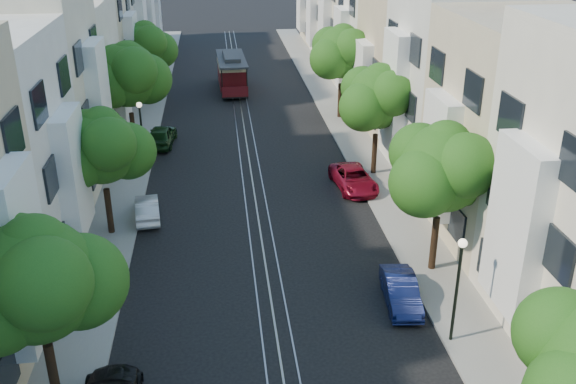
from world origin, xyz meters
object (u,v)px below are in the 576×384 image
object	(u,v)px
tree_e_d	(342,53)
tree_w_a	(38,284)
parked_car_w_mid	(147,209)
tree_e_c	(379,99)
tree_e_b	(443,170)
parked_car_e_mid	(401,291)
lamp_west	(141,126)
tree_w_d	(145,47)
cable_car	(232,71)
lamp_east	(459,275)
tree_w_b	(103,149)
parked_car_e_far	(354,179)
parked_car_w_far	(162,135)
tree_w_c	(128,76)

from	to	relation	value
tree_e_d	tree_w_a	size ratio (longest dim) A/B	1.02
tree_e_d	parked_car_w_mid	bearing A→B (deg)	-129.77
tree_e_c	tree_w_a	xyz separation A→B (m)	(-14.40, -18.00, 0.13)
tree_e_b	parked_car_w_mid	distance (m)	15.03
tree_e_c	parked_car_e_mid	xyz separation A→B (m)	(-2.13, -13.35, -4.02)
tree_e_d	lamp_west	distance (m)	16.39
tree_w_d	tree_e_d	bearing A→B (deg)	-19.15
tree_e_b	tree_w_a	bearing A→B (deg)	-154.08
tree_w_d	parked_car_w_mid	distance (m)	20.91
cable_car	parked_car_e_mid	bearing A→B (deg)	-82.36
tree_w_d	lamp_west	bearing A→B (deg)	-86.56
lamp_east	lamp_west	bearing A→B (deg)	124.99
tree_e_c	tree_w_d	distance (m)	21.53
tree_w_b	parked_car_w_mid	size ratio (longest dim) A/B	1.88
tree_e_c	tree_e_d	bearing A→B (deg)	90.00
tree_e_b	parked_car_e_far	size ratio (longest dim) A/B	1.57
tree_w_b	parked_car_w_mid	xyz separation A→B (m)	(1.54, 1.55, -3.85)
tree_e_b	tree_e_c	world-z (taller)	tree_e_b
tree_w_d	cable_car	xyz separation A→B (m)	(6.64, 3.92, -2.92)
tree_e_b	parked_car_w_mid	world-z (taller)	tree_e_b
lamp_west	parked_car_w_mid	world-z (taller)	lamp_west
parked_car_e_far	lamp_west	bearing A→B (deg)	155.81
tree_e_b	parked_car_w_far	world-z (taller)	tree_e_b
lamp_west	cable_car	xyz separation A→B (m)	(5.80, 17.89, -1.17)
tree_w_a	parked_car_e_mid	xyz separation A→B (m)	(12.27, 4.65, -4.15)
tree_e_b	lamp_east	size ratio (longest dim) A/B	1.61
lamp_east	cable_car	xyz separation A→B (m)	(-6.80, 35.89, -1.17)
tree_e_c	lamp_west	distance (m)	13.82
lamp_west	parked_car_e_mid	distance (m)	19.29
tree_e_b	tree_e_c	bearing A→B (deg)	90.00
cable_car	parked_car_e_far	world-z (taller)	cable_car
lamp_east	parked_car_w_mid	xyz separation A→B (m)	(-11.90, 11.52, -2.30)
tree_w_b	lamp_east	distance (m)	16.81
lamp_east	tree_e_d	bearing A→B (deg)	87.96
tree_w_d	tree_e_b	bearing A→B (deg)	-61.93
tree_e_d	cable_car	bearing A→B (deg)	131.04
parked_car_w_mid	parked_car_e_far	bearing A→B (deg)	-173.75
tree_e_b	lamp_east	bearing A→B (deg)	-100.93
tree_e_d	parked_car_w_far	world-z (taller)	tree_e_d
tree_w_d	parked_car_e_mid	world-z (taller)	tree_w_d
tree_w_c	parked_car_w_mid	world-z (taller)	tree_w_c
tree_e_b	tree_e_d	bearing A→B (deg)	90.00
tree_e_c	lamp_east	bearing A→B (deg)	-93.44
tree_w_a	parked_car_w_mid	world-z (taller)	tree_w_a
parked_car_e_mid	parked_car_e_far	size ratio (longest dim) A/B	0.83
tree_w_a	parked_car_e_far	world-z (taller)	tree_w_a
tree_e_d	parked_car_w_far	distance (m)	14.24
tree_w_a	lamp_east	world-z (taller)	tree_w_a
tree_e_d	parked_car_e_mid	distance (m)	24.81
tree_w_c	tree_w_d	size ratio (longest dim) A/B	1.09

